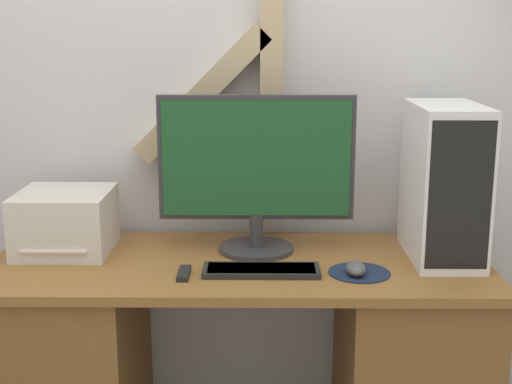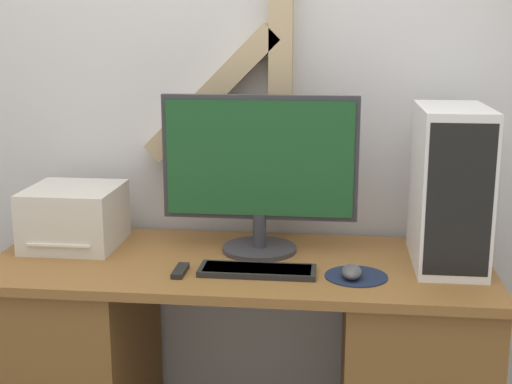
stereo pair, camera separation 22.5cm
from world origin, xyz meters
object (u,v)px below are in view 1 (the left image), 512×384
(monitor, at_px, (256,167))
(mouse, at_px, (356,268))
(remote_control, at_px, (184,273))
(keyboard, at_px, (261,270))
(printer, at_px, (65,222))
(computer_tower, at_px, (444,182))

(monitor, xyz_separation_m, mouse, (0.30, -0.24, -0.26))
(monitor, distance_m, remote_control, 0.43)
(monitor, distance_m, keyboard, 0.36)
(monitor, height_order, keyboard, monitor)
(keyboard, xyz_separation_m, printer, (-0.66, 0.22, 0.09))
(keyboard, xyz_separation_m, mouse, (0.29, -0.02, 0.01))
(mouse, height_order, printer, printer)
(computer_tower, bearing_deg, printer, 177.52)
(remote_control, bearing_deg, printer, 149.90)
(computer_tower, xyz_separation_m, printer, (-1.24, 0.05, -0.15))
(printer, bearing_deg, mouse, -14.24)
(keyboard, relative_size, printer, 1.15)
(remote_control, bearing_deg, computer_tower, 13.06)
(keyboard, distance_m, remote_control, 0.24)
(mouse, relative_size, printer, 0.31)
(keyboard, bearing_deg, computer_tower, 15.81)
(mouse, bearing_deg, printer, 165.76)
(mouse, bearing_deg, monitor, 141.11)
(monitor, height_order, mouse, monitor)
(computer_tower, distance_m, printer, 1.25)
(monitor, height_order, computer_tower, monitor)
(monitor, relative_size, computer_tower, 1.29)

